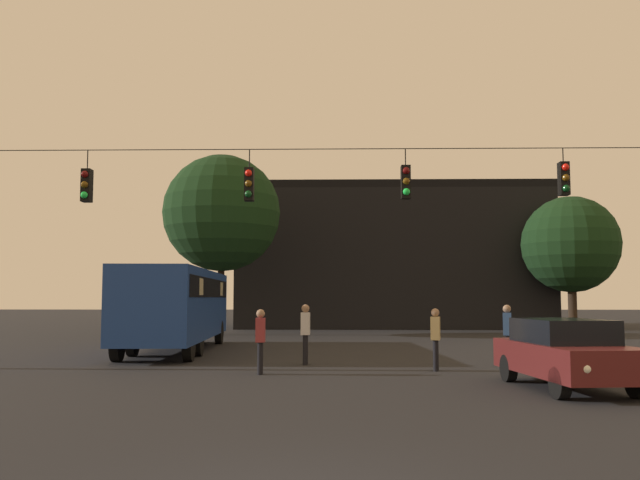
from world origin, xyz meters
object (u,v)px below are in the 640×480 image
at_px(pedestrian_crossing_left, 260,337).
at_px(pedestrian_near_bus, 305,330).
at_px(car_near_right, 566,352).
at_px(tree_left_silhouette, 222,213).
at_px(pedestrian_crossing_center, 436,335).
at_px(pedestrian_crossing_right, 507,331).
at_px(tree_behind_building, 571,244).
at_px(city_bus, 178,301).

bearing_deg(pedestrian_crossing_left, pedestrian_near_bus, 67.24).
distance_m(car_near_right, tree_left_silhouette, 25.04).
relative_size(pedestrian_crossing_center, tree_left_silhouette, 0.17).
xyz_separation_m(car_near_right, tree_left_silhouette, (-11.21, 21.63, 5.80)).
distance_m(car_near_right, pedestrian_crossing_center, 4.32).
bearing_deg(car_near_right, pedestrian_near_bus, 138.34).
bearing_deg(pedestrian_crossing_left, pedestrian_crossing_right, 19.84).
distance_m(pedestrian_crossing_center, pedestrian_crossing_right, 2.87).
distance_m(pedestrian_near_bus, tree_left_silhouette, 18.06).
bearing_deg(pedestrian_crossing_center, pedestrian_crossing_right, 34.39).
xyz_separation_m(pedestrian_crossing_left, tree_behind_building, (16.29, 23.51, 4.25)).
bearing_deg(tree_left_silhouette, pedestrian_crossing_right, -55.42).
xyz_separation_m(city_bus, tree_left_silhouette, (-0.26, 11.31, 4.73)).
bearing_deg(city_bus, pedestrian_crossing_center, -37.62).
bearing_deg(pedestrian_crossing_center, pedestrian_crossing_left, -168.81).
xyz_separation_m(car_near_right, pedestrian_crossing_right, (0.07, 5.27, 0.22)).
height_order(pedestrian_crossing_right, pedestrian_near_bus, pedestrian_near_bus).
relative_size(tree_left_silhouette, tree_behind_building, 1.20).
relative_size(pedestrian_crossing_right, pedestrian_near_bus, 0.99).
bearing_deg(car_near_right, pedestrian_crossing_left, 158.74).
relative_size(pedestrian_crossing_left, pedestrian_near_bus, 0.94).
height_order(car_near_right, tree_behind_building, tree_behind_building).
xyz_separation_m(pedestrian_crossing_center, tree_left_silhouette, (-8.91, 17.97, 5.64)).
bearing_deg(pedestrian_crossing_right, city_bus, 155.39).
height_order(pedestrian_crossing_center, pedestrian_near_bus, pedestrian_near_bus).
height_order(city_bus, tree_left_silhouette, tree_left_silhouette).
height_order(city_bus, pedestrian_near_bus, city_bus).
height_order(car_near_right, pedestrian_near_bus, pedestrian_near_bus).
bearing_deg(tree_behind_building, pedestrian_crossing_left, -124.72).
bearing_deg(city_bus, tree_left_silhouette, 91.31).
relative_size(pedestrian_crossing_right, tree_left_silhouette, 0.18).
height_order(car_near_right, pedestrian_crossing_right, pedestrian_crossing_right).
distance_m(pedestrian_crossing_center, tree_behind_building, 25.73).
bearing_deg(city_bus, pedestrian_crossing_right, -24.61).
distance_m(city_bus, tree_left_silhouette, 12.26).
relative_size(city_bus, tree_behind_building, 1.36).
distance_m(pedestrian_crossing_right, tree_behind_building, 23.27).
bearing_deg(tree_left_silhouette, pedestrian_crossing_center, -63.63).
xyz_separation_m(car_near_right, pedestrian_crossing_center, (-2.30, 3.66, 0.17)).
height_order(pedestrian_crossing_left, pedestrian_crossing_right, pedestrian_crossing_right).
bearing_deg(pedestrian_near_bus, tree_behind_building, 54.01).
relative_size(car_near_right, pedestrian_crossing_left, 2.64).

